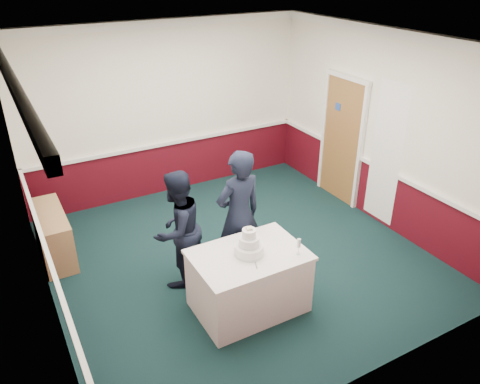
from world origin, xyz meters
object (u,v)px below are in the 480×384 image
person_man (178,230)px  person_woman (239,216)px  champagne_flute (299,244)px  cake_knife (255,263)px  wedding_cake (249,246)px  cake_table (249,281)px  sideboard (53,235)px

person_man → person_woman: 0.80m
champagne_flute → cake_knife: bearing=171.4°
wedding_cake → person_man: (-0.52, 0.90, -0.11)m
cake_table → wedding_cake: 0.50m
sideboard → person_woman: person_woman is taller
sideboard → person_man: 2.00m
wedding_cake → cake_knife: (-0.03, -0.20, -0.11)m
wedding_cake → sideboard: bearing=129.0°
sideboard → cake_table: size_ratio=0.91×
wedding_cake → champagne_flute: size_ratio=1.78×
cake_knife → person_woman: person_woman is taller
cake_table → cake_knife: (-0.03, -0.20, 0.39)m
champagne_flute → wedding_cake: bearing=150.8°
cake_knife → sideboard: bearing=147.5°
champagne_flute → person_woman: size_ratio=0.11×
cake_table → cake_knife: 0.44m
champagne_flute → person_man: person_man is taller
sideboard → cake_knife: 3.14m
cake_table → wedding_cake: (0.00, 0.00, 0.50)m
wedding_cake → person_woman: (0.23, 0.67, 0.00)m
sideboard → person_man: person_man is taller
sideboard → wedding_cake: 3.02m
cake_table → person_woman: size_ratio=0.73×
person_man → person_woman: bearing=135.8°
cake_knife → person_woman: (0.26, 0.87, 0.11)m
sideboard → person_woman: (2.10, -1.64, 0.55)m
cake_knife → person_man: person_man is taller
wedding_cake → champagne_flute: 0.57m
cake_knife → person_man: size_ratio=0.14×
sideboard → cake_table: (1.87, -2.31, 0.05)m
person_man → person_woman: (0.76, -0.23, 0.11)m
cake_table → champagne_flute: 0.78m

